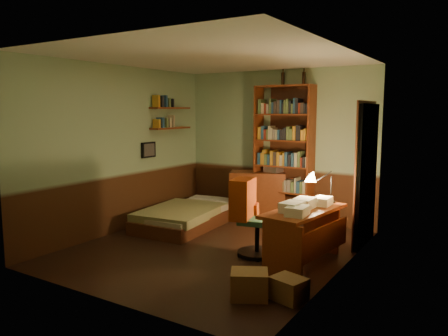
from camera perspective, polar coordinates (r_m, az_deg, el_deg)
The scene contains 24 objects.
floor at distance 6.20m, azimuth -1.25°, elevation -10.48°, with size 3.50×4.00×0.02m, color black.
ceiling at distance 5.94m, azimuth -1.32°, elevation 14.32°, with size 3.50×4.00×0.02m, color silver.
wall_back at distance 7.68m, azimuth 6.99°, elevation 2.93°, with size 3.50×0.02×2.60m, color #90AF87.
wall_left at distance 7.04m, azimuth -13.35°, elevation 2.38°, with size 0.02×4.00×2.60m, color #90AF87.
wall_right at distance 5.18m, azimuth 15.22°, elevation 0.54°, with size 0.02×4.00×2.60m, color #90AF87.
wall_front at distance 4.40m, azimuth -15.80°, elevation -0.67°, with size 3.50×0.02×2.60m, color #90AF87.
doorway at distance 6.47m, azimuth 18.14°, elevation -0.90°, with size 0.06×0.90×2.00m, color black.
door_trim at distance 6.48m, azimuth 17.84°, elevation -0.88°, with size 0.02×0.98×2.08m, color #442112.
bed at distance 7.32m, azimuth -4.83°, elevation -5.37°, with size 1.00×1.87×0.55m, color olive.
dresser at distance 7.69m, azimuth 4.43°, elevation -3.63°, with size 0.95×0.48×0.85m, color maroon.
mini_stereo at distance 7.62m, azimuth 6.47°, elevation 0.05°, with size 0.28×0.22×0.15m, color #B2B2B7.
bookshelf at distance 7.47m, azimuth 7.81°, elevation 1.73°, with size 1.00×0.31×2.33m, color maroon.
bottle_left at distance 7.58m, azimuth 7.70°, elevation 11.44°, with size 0.06×0.06×0.22m, color black.
bottle_right at distance 7.44m, azimuth 10.39°, elevation 11.43°, with size 0.06×0.06×0.21m, color black.
desk at distance 5.56m, azimuth 10.34°, elevation -8.84°, with size 0.54×1.31×0.70m, color maroon.
paper_stack at distance 5.74m, azimuth 12.79°, elevation -4.25°, with size 0.19×0.26×0.10m, color silver.
desk_lamp at distance 5.90m, azimuth 13.84°, elevation -1.95°, with size 0.15×0.15×0.51m, color black.
office_chair at distance 5.79m, azimuth 4.37°, elevation -6.95°, with size 0.46×0.41×0.92m, color #2C5A3E.
red_jacket at distance 5.43m, azimuth 4.35°, elevation -0.07°, with size 0.25×0.45×0.53m, color #A33710.
wall_shelf_lower at distance 7.76m, azimuth -6.99°, elevation 5.20°, with size 0.20×0.90×0.03m, color maroon.
wall_shelf_upper at distance 7.75m, azimuth -7.03°, elevation 7.78°, with size 0.20×0.90×0.03m, color maroon.
framed_picture at distance 7.45m, azimuth -9.84°, elevation 2.35°, with size 0.04×0.32×0.26m, color black.
cardboard_box_a at distance 4.62m, azimuth 3.33°, elevation -14.95°, with size 0.38×0.30×0.28m, color olive.
cardboard_box_b at distance 4.62m, azimuth 8.45°, elevation -15.34°, with size 0.33×0.27×0.23m, color olive.
Camera 1 is at (3.24, -4.93, 1.90)m, focal length 35.00 mm.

